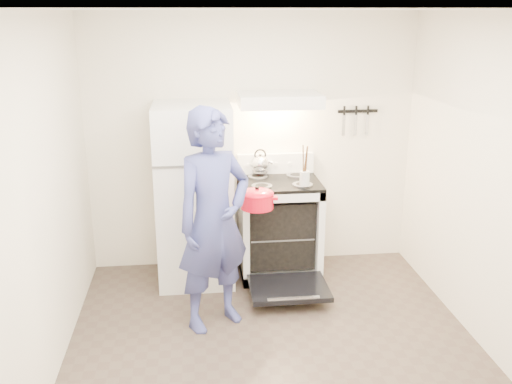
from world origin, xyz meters
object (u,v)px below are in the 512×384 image
at_px(stove_body, 279,229).
at_px(person, 214,221).
at_px(tea_kettle, 260,162).
at_px(dutch_oven, 257,201).
at_px(refrigerator, 194,195).

relative_size(stove_body, person, 0.51).
relative_size(tea_kettle, dutch_oven, 0.74).
bearing_deg(tea_kettle, dutch_oven, -98.95).
height_order(refrigerator, dutch_oven, refrigerator).
xyz_separation_m(stove_body, tea_kettle, (-0.16, 0.22, 0.62)).
relative_size(stove_body, tea_kettle, 3.52).
xyz_separation_m(stove_body, dutch_oven, (-0.27, -0.51, 0.47)).
height_order(refrigerator, person, person).
relative_size(refrigerator, person, 0.94).
bearing_deg(dutch_oven, tea_kettle, 81.05).
distance_m(refrigerator, dutch_oven, 0.73).
distance_m(refrigerator, stove_body, 0.90).
xyz_separation_m(tea_kettle, person, (-0.50, -1.12, -0.17)).
bearing_deg(dutch_oven, person, -135.43).
height_order(tea_kettle, dutch_oven, tea_kettle).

